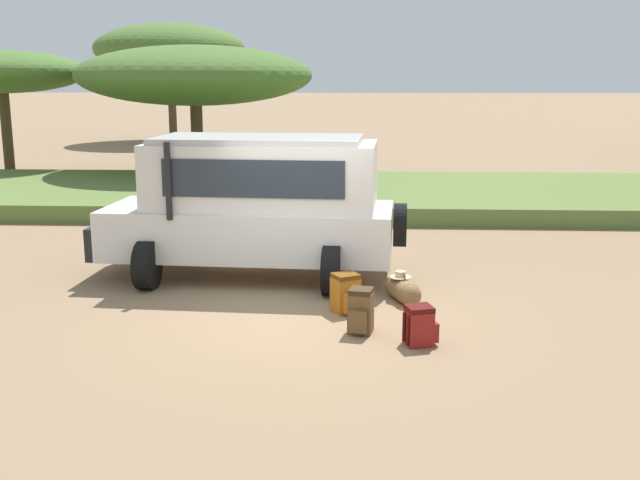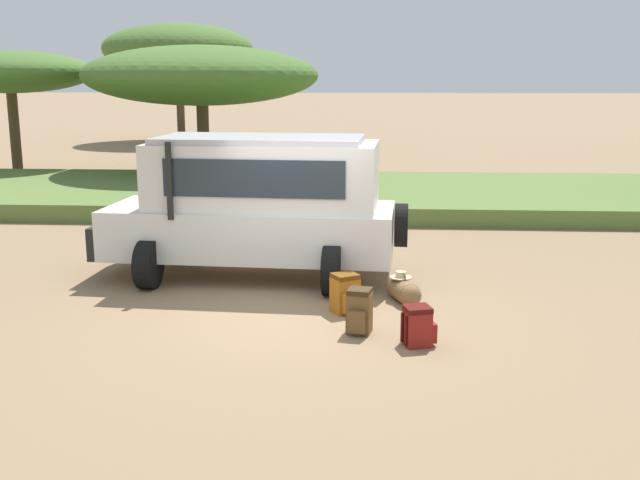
{
  "view_description": "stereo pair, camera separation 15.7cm",
  "coord_description": "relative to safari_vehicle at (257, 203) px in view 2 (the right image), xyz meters",
  "views": [
    {
      "loc": [
        0.88,
        -10.45,
        3.41
      ],
      "look_at": [
        0.33,
        0.6,
        1.0
      ],
      "focal_mm": 42.0,
      "sensor_mm": 36.0,
      "label": 1
    },
    {
      "loc": [
        1.03,
        -10.44,
        3.41
      ],
      "look_at": [
        0.33,
        0.6,
        1.0
      ],
      "focal_mm": 42.0,
      "sensor_mm": 36.0,
      "label": 2
    }
  ],
  "objects": [
    {
      "name": "acacia_tree_far_left",
      "position": [
        -10.25,
        12.62,
        2.28
      ],
      "size": [
        5.65,
        5.14,
        4.31
      ],
      "color": "brown",
      "rests_on": "ground_plane"
    },
    {
      "name": "ground_plane",
      "position": [
        0.86,
        -2.14,
        -1.29
      ],
      "size": [
        320.0,
        320.0,
        0.0
      ],
      "primitive_type": "plane",
      "color": "#8C7051"
    },
    {
      "name": "acacia_tree_left_mid",
      "position": [
        -8.16,
        27.53,
        3.55
      ],
      "size": [
        7.92,
        7.43,
        6.2
      ],
      "color": "brown",
      "rests_on": "ground_plane"
    },
    {
      "name": "backpack_beside_front_wheel",
      "position": [
        1.59,
        -1.97,
        -1.01
      ],
      "size": [
        0.47,
        0.5,
        0.59
      ],
      "color": "#B26619",
      "rests_on": "ground_plane"
    },
    {
      "name": "backpack_near_rear_wheel",
      "position": [
        2.57,
        -3.3,
        -1.04
      ],
      "size": [
        0.47,
        0.4,
        0.53
      ],
      "color": "maroon",
      "rests_on": "ground_plane"
    },
    {
      "name": "backpack_cluster_center",
      "position": [
        1.81,
        -2.87,
        -0.99
      ],
      "size": [
        0.37,
        0.44,
        0.62
      ],
      "color": "brown",
      "rests_on": "ground_plane"
    },
    {
      "name": "acacia_tree_centre_back",
      "position": [
        -3.57,
        12.15,
        2.17
      ],
      "size": [
        7.67,
        7.67,
        4.44
      ],
      "color": "brown",
      "rests_on": "ground_plane"
    },
    {
      "name": "duffel_bag_low_black_case",
      "position": [
        2.47,
        -1.35,
        -1.11
      ],
      "size": [
        0.54,
        0.88,
        0.45
      ],
      "color": "brown",
      "rests_on": "ground_plane"
    },
    {
      "name": "grass_bank",
      "position": [
        0.86,
        8.0,
        -1.07
      ],
      "size": [
        120.0,
        7.0,
        0.44
      ],
      "color": "#5B7538",
      "rests_on": "ground_plane"
    },
    {
      "name": "safari_vehicle",
      "position": [
        0.0,
        0.0,
        0.0
      ],
      "size": [
        5.41,
        2.93,
        2.44
      ],
      "color": "silver",
      "rests_on": "ground_plane"
    }
  ]
}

